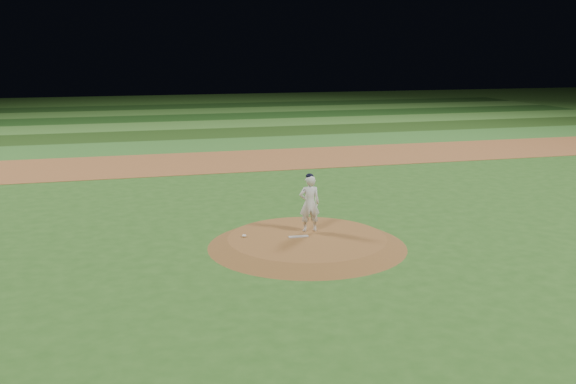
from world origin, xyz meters
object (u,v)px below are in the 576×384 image
Objects in this scene: pitchers_mound at (307,242)px; pitcher_on_mound at (309,203)px; pitching_rubber at (298,237)px; rosin_bag at (244,236)px.

pitcher_on_mound is at bearing 67.34° from pitchers_mound.
pitchers_mound is 9.98× the size of pitching_rubber.
pitching_rubber is (-0.22, 0.09, 0.14)m from pitchers_mound.
rosin_bag reaches higher than pitchers_mound.
pitcher_on_mound reaches higher than pitching_rubber.
rosin_bag is at bearing 165.85° from pitching_rubber.
pitcher_on_mound is at bearing 48.03° from pitching_rubber.
pitchers_mound is 1.75m from rosin_bag.
pitching_rubber is 4.43× the size of rosin_bag.
pitcher_on_mound reaches higher than rosin_bag.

